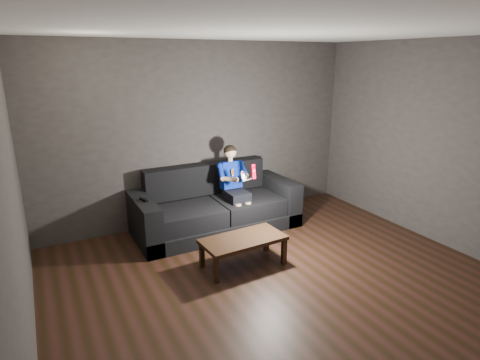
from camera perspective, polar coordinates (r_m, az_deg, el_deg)
floor at (r=4.54m, az=7.76°, el=-15.74°), size 5.00×5.00×0.00m
back_wall at (r=6.12m, az=-5.43°, el=6.59°), size 5.00×0.04×2.70m
left_wall at (r=3.27m, az=-29.85°, el=-4.94°), size 0.04×5.00×2.70m
right_wall at (r=5.79m, az=28.99°, el=3.94°), size 0.04×5.00×2.70m
ceiling at (r=3.84m, az=9.45°, el=20.57°), size 5.00×5.00×0.02m
sofa at (r=5.94m, az=-3.51°, el=-4.23°), size 2.37×1.02×0.92m
child at (r=5.85m, az=-0.90°, el=0.10°), size 0.45×0.55×1.10m
wii_remote_red at (r=5.46m, az=1.91°, el=1.22°), size 0.05×0.08×0.20m
nunchuk_white at (r=5.41m, az=0.41°, el=0.57°), size 0.08×0.10×0.15m
wii_remote_black at (r=5.42m, az=-13.54°, el=-2.74°), size 0.08×0.17×0.03m
coffee_table at (r=4.90m, az=0.45°, el=-8.75°), size 1.04×0.56×0.37m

